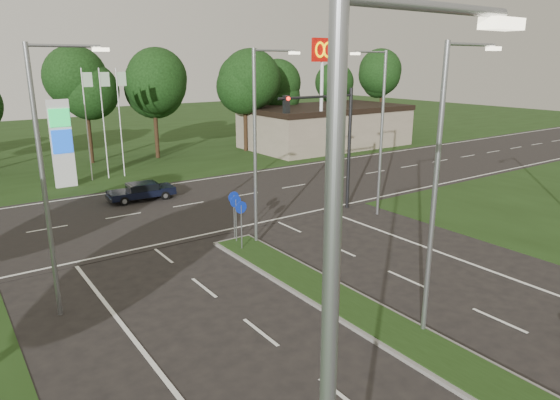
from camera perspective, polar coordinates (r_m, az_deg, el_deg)
verge_far at (r=59.76m, az=-24.07°, el=6.11°), size 160.00×50.00×0.02m
cross_road at (r=30.51m, az=-12.11°, el=-0.83°), size 160.00×12.00×0.02m
median_kerb at (r=15.70m, az=19.97°, el=-17.71°), size 2.00×26.00×0.12m
commercial_building at (r=51.71m, az=5.26°, el=8.35°), size 16.00×9.00×4.00m
streetlight_median_near at (r=15.60m, az=17.84°, el=2.39°), size 2.53×0.22×9.00m
streetlight_median_far at (r=22.92m, az=-2.46°, el=7.13°), size 2.53×0.22×9.00m
streetlight_left_far at (r=17.66m, az=-24.93°, el=3.15°), size 2.53×0.22×9.00m
streetlight_right_far at (r=27.87m, az=11.30°, el=8.36°), size 2.53×0.22×9.00m
traffic_signal at (r=28.25m, az=6.02°, el=7.79°), size 5.10×0.42×7.00m
median_signs at (r=23.47m, az=-4.95°, el=-1.13°), size 1.16×1.76×2.38m
gas_pylon at (r=37.26m, az=-23.38°, el=6.22°), size 5.80×1.26×8.00m
mcdonalds_sign at (r=45.65m, az=4.86°, el=14.95°), size 2.20×0.47×10.40m
treeline_far at (r=44.52m, az=-20.87°, el=12.52°), size 6.00×6.00×9.90m
navy_sedan at (r=32.46m, az=-15.54°, el=1.00°), size 4.08×1.88×1.10m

